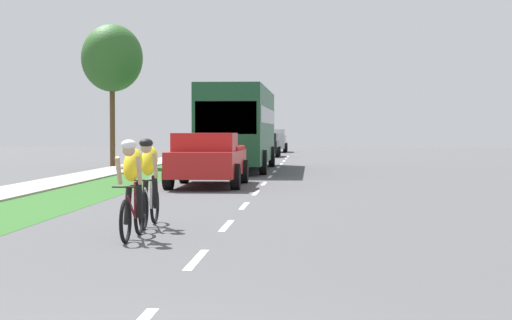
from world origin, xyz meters
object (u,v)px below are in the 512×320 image
(sedan_black, at_px, (265,145))
(cyclist_trailing, at_px, (149,182))
(street_tree_far, at_px, (112,59))
(pickup_red, at_px, (208,159))
(suv_silver, at_px, (273,140))
(cyclist_lead, at_px, (132,188))
(bus_dark_green, at_px, (239,124))

(sedan_black, bearing_deg, cyclist_trailing, -89.80)
(sedan_black, distance_m, street_tree_far, 17.42)
(pickup_red, relative_size, suv_silver, 1.09)
(cyclist_lead, xyz_separation_m, suv_silver, (-0.16, 52.92, 0.14))
(cyclist_lead, xyz_separation_m, cyclist_trailing, (-0.07, 1.72, 0.00))
(cyclist_trailing, height_order, suv_silver, suv_silver)
(suv_silver, bearing_deg, pickup_red, -90.27)
(sedan_black, bearing_deg, bus_dark_green, -90.26)
(pickup_red, bearing_deg, cyclist_trailing, -88.52)
(cyclist_trailing, distance_m, pickup_red, 10.84)
(cyclist_trailing, bearing_deg, cyclist_lead, -87.70)
(pickup_red, distance_m, bus_dark_green, 10.70)
(sedan_black, relative_size, street_tree_far, 0.65)
(cyclist_lead, distance_m, suv_silver, 52.92)
(cyclist_lead, relative_size, suv_silver, 0.37)
(cyclist_trailing, distance_m, street_tree_far, 25.24)
(sedan_black, bearing_deg, pickup_red, -90.29)
(cyclist_lead, height_order, suv_silver, suv_silver)
(cyclist_lead, relative_size, pickup_red, 0.34)
(cyclist_trailing, bearing_deg, pickup_red, 91.48)
(cyclist_trailing, xyz_separation_m, pickup_red, (-0.28, 10.84, 0.02))
(sedan_black, xyz_separation_m, suv_silver, (0.05, 11.46, 0.18))
(cyclist_lead, height_order, sedan_black, cyclist_lead)
(cyclist_trailing, distance_m, sedan_black, 39.74)
(cyclist_trailing, height_order, sedan_black, cyclist_trailing)
(cyclist_trailing, bearing_deg, street_tree_far, 104.85)
(suv_silver, distance_m, street_tree_far, 28.17)
(cyclist_lead, distance_m, pickup_red, 12.57)
(cyclist_trailing, distance_m, suv_silver, 51.20)
(suv_silver, bearing_deg, bus_dark_green, -90.25)
(bus_dark_green, bearing_deg, sedan_black, 89.74)
(pickup_red, xyz_separation_m, sedan_black, (0.14, 28.90, -0.06))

